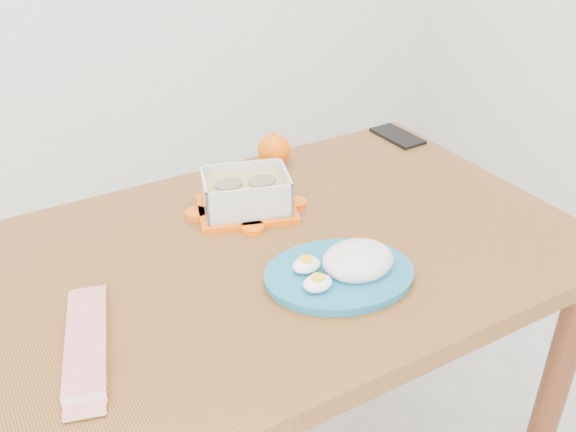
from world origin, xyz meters
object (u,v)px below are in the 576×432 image
dining_table (288,290)px  orange_fruit (274,150)px  food_container (246,193)px  rice_plate (345,267)px  smartphone (397,136)px

dining_table → orange_fruit: size_ratio=14.49×
food_container → rice_plate: 0.29m
food_container → rice_plate: size_ratio=0.72×
smartphone → dining_table: bearing=-152.1°
dining_table → food_container: food_container is taller
food_container → smartphone: bearing=33.2°
food_container → orange_fruit: food_container is taller
rice_plate → smartphone: size_ratio=2.28×
dining_table → smartphone: size_ratio=7.86×
food_container → smartphone: 0.52m
dining_table → smartphone: (0.48, 0.29, 0.12)m
dining_table → rice_plate: (0.03, -0.14, 0.13)m
food_container → smartphone: size_ratio=1.63×
dining_table → smartphone: smartphone is taller
smartphone → rice_plate: bearing=-139.2°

